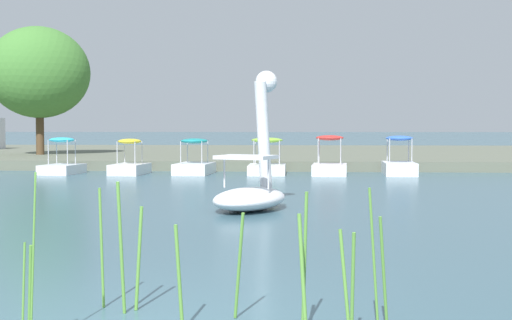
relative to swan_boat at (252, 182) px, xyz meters
The scene contains 10 objects.
shore_bank_far 25.33m from the swan_boat, 90.95° to the left, with size 143.99×24.43×0.42m, color #5B6051.
swan_boat is the anchor object (origin of this frame).
pedal_boat_blue 12.57m from the swan_boat, 67.36° to the left, with size 1.24×2.30×1.51m.
pedal_boat_red 11.57m from the swan_boat, 79.20° to the left, with size 1.41×2.11×1.52m.
pedal_boat_lime 11.52m from the swan_boat, 91.21° to the left, with size 1.45×2.20×1.43m.
pedal_boat_teal 11.94m from the swan_boat, 104.97° to the left, with size 1.43×2.41×1.39m.
pedal_boat_yellow 12.47m from the swan_boat, 116.46° to the left, with size 1.29×2.11×1.38m.
pedal_boat_cyan 13.99m from the swan_boat, 126.28° to the left, with size 1.41×2.07×1.43m.
tree_sapling_by_fence 23.19m from the swan_boat, 122.27° to the left, with size 6.73×6.55×6.48m.
reed_clump_foreground 9.31m from the swan_boat, 87.71° to the right, with size 3.16×1.55×1.50m.
Camera 1 is at (1.55, -6.32, 1.88)m, focal length 49.62 mm.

